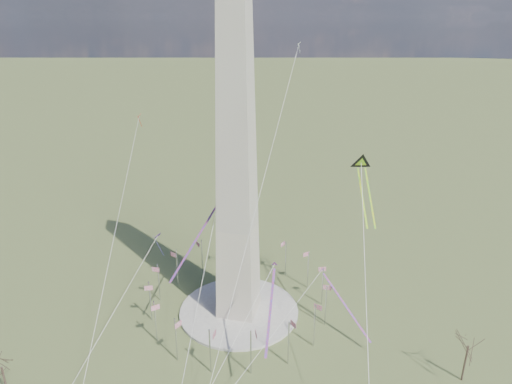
# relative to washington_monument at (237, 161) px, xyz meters

# --- Properties ---
(ground) EXTENTS (2000.00, 2000.00, 0.00)m
(ground) POSITION_rel_washington_monument_xyz_m (0.00, 0.00, -47.95)
(ground) COLOR #5B6331
(ground) RESTS_ON ground
(plaza) EXTENTS (36.00, 36.00, 0.80)m
(plaza) POSITION_rel_washington_monument_xyz_m (0.00, 0.00, -47.55)
(plaza) COLOR beige
(plaza) RESTS_ON ground
(washington_monument) EXTENTS (15.56, 15.56, 100.00)m
(washington_monument) POSITION_rel_washington_monument_xyz_m (0.00, 0.00, 0.00)
(washington_monument) COLOR beige
(washington_monument) RESTS_ON plaza
(flagpole_ring) EXTENTS (54.40, 54.40, 13.00)m
(flagpole_ring) POSITION_rel_washington_monument_xyz_m (-0.00, -0.00, -40.68)
(flagpole_ring) COLOR silver
(flagpole_ring) RESTS_ON ground
(tree_near) EXTENTS (8.84, 8.84, 15.47)m
(tree_near) POSITION_rel_washington_monument_xyz_m (61.22, -13.69, -36.92)
(tree_near) COLOR #4F3A30
(tree_near) RESTS_ON ground
(tree_far) EXTENTS (7.50, 7.50, 13.12)m
(tree_far) POSITION_rel_washington_monument_xyz_m (-43.94, -45.10, -38.61)
(tree_far) COLOR #4F3A30
(tree_far) RESTS_ON ground
(kite_delta_black) EXTENTS (8.87, 18.89, 15.38)m
(kite_delta_black) POSITION_rel_washington_monument_xyz_m (32.65, 11.81, -2.72)
(kite_delta_black) COLOR black
(kite_delta_black) RESTS_ON ground
(kite_diamond_purple) EXTENTS (2.10, 2.77, 8.10)m
(kite_diamond_purple) POSITION_rel_washington_monument_xyz_m (-25.60, 1.19, -26.71)
(kite_diamond_purple) COLOR #3D186D
(kite_diamond_purple) RESTS_ON ground
(kite_streamer_left) EXTENTS (3.37, 19.82, 13.61)m
(kite_streamer_left) POSITION_rel_washington_monument_xyz_m (14.35, -20.94, -26.37)
(kite_streamer_left) COLOR red
(kite_streamer_left) RESTS_ON ground
(kite_streamer_mid) EXTENTS (7.93, 22.65, 15.96)m
(kite_streamer_mid) POSITION_rel_washington_monument_xyz_m (-9.01, -4.04, -18.88)
(kite_streamer_mid) COLOR red
(kite_streamer_mid) RESTS_ON ground
(kite_streamer_right) EXTENTS (16.10, 13.98, 13.82)m
(kite_streamer_right) POSITION_rel_washington_monument_xyz_m (29.46, -0.62, -36.89)
(kite_streamer_right) COLOR red
(kite_streamer_right) RESTS_ON ground
(kite_small_red) EXTENTS (1.29, 2.14, 5.01)m
(kite_small_red) POSITION_rel_washington_monument_xyz_m (-46.05, 34.66, 2.69)
(kite_small_red) COLOR red
(kite_small_red) RESTS_ON ground
(kite_small_white) EXTENTS (1.26, 1.84, 3.87)m
(kite_small_white) POSITION_rel_washington_monument_xyz_m (8.12, 50.47, 27.08)
(kite_small_white) COLOR white
(kite_small_white) RESTS_ON ground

